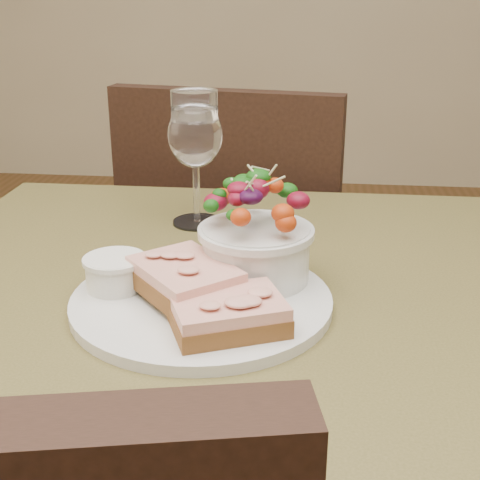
# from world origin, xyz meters

# --- Properties ---
(cafe_table) EXTENTS (0.80, 0.80, 0.75)m
(cafe_table) POSITION_xyz_m (0.00, 0.00, 0.65)
(cafe_table) COLOR #48441F
(cafe_table) RESTS_ON ground
(chair_far) EXTENTS (0.48, 0.48, 0.90)m
(chair_far) POSITION_xyz_m (-0.03, 0.66, 0.29)
(chair_far) COLOR black
(chair_far) RESTS_ON ground
(dinner_plate) EXTENTS (0.28, 0.28, 0.01)m
(dinner_plate) POSITION_xyz_m (-0.02, -0.03, 0.76)
(dinner_plate) COLOR silver
(dinner_plate) RESTS_ON cafe_table
(sandwich_front) EXTENTS (0.13, 0.11, 0.03)m
(sandwich_front) POSITION_xyz_m (0.02, -0.09, 0.78)
(sandwich_front) COLOR #543816
(sandwich_front) RESTS_ON dinner_plate
(sandwich_back) EXTENTS (0.14, 0.14, 0.03)m
(sandwich_back) POSITION_xyz_m (-0.04, -0.04, 0.79)
(sandwich_back) COLOR #543816
(sandwich_back) RESTS_ON dinner_plate
(ramekin) EXTENTS (0.06, 0.06, 0.04)m
(ramekin) POSITION_xyz_m (-0.12, -0.02, 0.78)
(ramekin) COLOR white
(ramekin) RESTS_ON dinner_plate
(salad_bowl) EXTENTS (0.12, 0.12, 0.13)m
(salad_bowl) POSITION_xyz_m (0.03, 0.02, 0.82)
(salad_bowl) COLOR silver
(salad_bowl) RESTS_ON dinner_plate
(garnish) EXTENTS (0.05, 0.04, 0.02)m
(garnish) POSITION_xyz_m (-0.08, 0.05, 0.77)
(garnish) COLOR #0E3A0A
(garnish) RESTS_ON dinner_plate
(wine_glass) EXTENTS (0.08, 0.08, 0.18)m
(wine_glass) POSITION_xyz_m (-0.07, 0.23, 0.87)
(wine_glass) COLOR white
(wine_glass) RESTS_ON cafe_table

